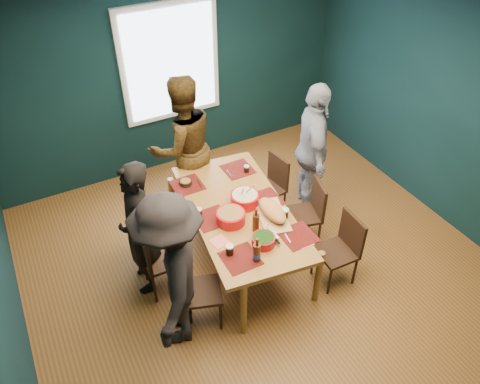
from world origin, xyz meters
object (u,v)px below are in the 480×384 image
object	(u,v)px
chair_left_far	(147,223)
person_back	(183,147)
bowl_herbs	(263,240)
dining_table	(239,214)
chair_left_mid	(154,255)
chair_right_mid	(310,208)
person_far_left	(139,230)
person_near_left	(172,273)
chair_right_near	(343,245)
bowl_salad	(231,217)
bowl_dumpling	(245,199)
person_right	(313,150)
cutting_board	(272,212)
chair_right_far	(272,182)
chair_left_near	(193,287)

from	to	relation	value
chair_left_far	person_back	distance (m)	1.07
person_back	bowl_herbs	xyz separation A→B (m)	(0.11, -1.77, -0.10)
dining_table	chair_left_mid	size ratio (longest dim) A/B	2.36
chair_right_mid	person_far_left	size ratio (longest dim) A/B	0.54
person_near_left	chair_left_mid	bearing A→B (deg)	-156.96
chair_left_mid	chair_right_near	distance (m)	1.99
dining_table	bowl_herbs	distance (m)	0.59
person_near_left	bowl_salad	distance (m)	0.95
person_near_left	bowl_dumpling	size ratio (longest dim) A/B	5.47
chair_right_near	person_right	world-z (taller)	person_right
chair_left_far	person_far_left	size ratio (longest dim) A/B	0.55
bowl_herbs	person_far_left	bearing A→B (deg)	144.24
chair_right_mid	person_back	world-z (taller)	person_back
chair_right_mid	bowl_salad	world-z (taller)	bowl_salad
bowl_salad	person_right	bearing A→B (deg)	21.85
chair_right_mid	bowl_salad	distance (m)	1.10
chair_left_mid	cutting_board	xyz separation A→B (m)	(1.23, -0.29, 0.31)
chair_right_near	person_near_left	bearing A→B (deg)	177.01
person_back	bowl_herbs	bearing A→B (deg)	88.99
chair_left_far	chair_left_mid	size ratio (longest dim) A/B	0.98
chair_right_far	bowl_dumpling	distance (m)	0.89
person_right	bowl_salad	distance (m)	1.53
chair_left_mid	chair_right_mid	bearing A→B (deg)	-1.49
chair_right_far	bowl_salad	distance (m)	1.19
chair_left_far	bowl_dumpling	bearing A→B (deg)	-26.21
person_far_left	person_right	distance (m)	2.33
chair_right_near	bowl_herbs	xyz separation A→B (m)	(-0.89, 0.19, 0.32)
chair_left_mid	bowl_salad	xyz separation A→B (m)	(0.81, -0.15, 0.31)
person_far_left	chair_left_far	bearing A→B (deg)	162.17
chair_right_far	cutting_board	distance (m)	1.01
dining_table	chair_right_near	xyz separation A→B (m)	(0.85, -0.77, -0.19)
chair_right_mid	person_near_left	world-z (taller)	person_near_left
dining_table	bowl_herbs	xyz separation A→B (m)	(-0.04, -0.58, 0.13)
dining_table	chair_right_far	distance (m)	0.95
chair_left_mid	cutting_board	distance (m)	1.30
person_right	cutting_board	size ratio (longest dim) A/B	2.45
chair_left_near	person_near_left	size ratio (longest dim) A/B	0.50
chair_right_near	chair_left_near	bearing A→B (deg)	174.48
chair_right_far	person_back	size ratio (longest dim) A/B	0.45
chair_left_far	chair_right_mid	distance (m)	1.87
chair_right_far	chair_right_near	bearing A→B (deg)	-93.97
chair_left_mid	cutting_board	world-z (taller)	cutting_board
person_near_left	chair_left_near	bearing A→B (deg)	129.83
chair_left_near	bowl_herbs	size ratio (longest dim) A/B	3.63
person_near_left	person_far_left	bearing A→B (deg)	-150.48
bowl_salad	cutting_board	size ratio (longest dim) A/B	0.43
cutting_board	dining_table	bearing A→B (deg)	147.69
cutting_board	person_near_left	bearing A→B (deg)	-150.21
chair_left_far	chair_left_near	bearing A→B (deg)	-85.76
chair_right_far	cutting_board	bearing A→B (deg)	-130.12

